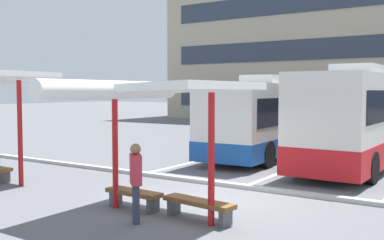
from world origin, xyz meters
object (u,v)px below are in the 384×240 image
(coach_bus_1, at_px, (367,119))
(waiting_passenger_2, at_px, (136,177))
(bench_1, at_px, (134,195))
(bench_2, at_px, (199,205))
(waiting_shelter_1, at_px, (152,92))
(coach_bus_0, at_px, (277,118))

(coach_bus_1, height_order, waiting_passenger_2, coach_bus_1)
(bench_1, height_order, bench_2, same)
(bench_1, relative_size, waiting_passenger_2, 0.90)
(bench_1, xyz_separation_m, bench_2, (1.80, 0.04, 0.01))
(coach_bus_1, bearing_deg, waiting_passenger_2, -101.59)
(coach_bus_1, height_order, waiting_shelter_1, coach_bus_1)
(coach_bus_0, height_order, bench_2, coach_bus_0)
(bench_2, xyz_separation_m, waiting_passenger_2, (-0.99, -0.92, 0.65))
(waiting_passenger_2, bearing_deg, bench_1, 132.65)
(coach_bus_1, distance_m, bench_1, 10.70)
(coach_bus_1, height_order, bench_1, coach_bus_1)
(coach_bus_0, bearing_deg, waiting_shelter_1, -80.80)
(coach_bus_0, distance_m, waiting_passenger_2, 12.01)
(coach_bus_1, bearing_deg, bench_2, -97.16)
(bench_1, xyz_separation_m, waiting_passenger_2, (0.81, -0.88, 0.66))
(coach_bus_0, distance_m, bench_2, 11.36)
(waiting_shelter_1, xyz_separation_m, bench_2, (0.90, 0.48, -2.46))
(waiting_passenger_2, bearing_deg, waiting_shelter_1, 78.22)
(waiting_shelter_1, bearing_deg, bench_1, 154.12)
(coach_bus_0, xyz_separation_m, bench_1, (0.95, -10.99, -1.26))
(coach_bus_0, relative_size, bench_1, 7.26)
(bench_1, relative_size, bench_2, 0.86)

